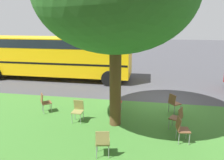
{
  "coord_description": "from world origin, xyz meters",
  "views": [
    {
      "loc": [
        0.54,
        10.5,
        3.93
      ],
      "look_at": [
        2.2,
        1.07,
        1.31
      ],
      "focal_mm": 34.48,
      "sensor_mm": 36.0,
      "label": 1
    }
  ],
  "objects_px": {
    "chair_5": "(116,101)",
    "chair_6": "(174,102)",
    "chair_4": "(78,109)",
    "school_bus": "(56,54)",
    "chair_2": "(181,128)",
    "chair_3": "(103,141)",
    "chair_0": "(45,101)",
    "chair_1": "(178,117)"
  },
  "relations": [
    {
      "from": "chair_4",
      "to": "chair_5",
      "type": "bearing_deg",
      "value": -139.22
    },
    {
      "from": "chair_5",
      "to": "chair_6",
      "type": "bearing_deg",
      "value": -172.95
    },
    {
      "from": "chair_6",
      "to": "school_bus",
      "type": "distance_m",
      "value": 9.08
    },
    {
      "from": "chair_6",
      "to": "chair_1",
      "type": "bearing_deg",
      "value": 89.64
    },
    {
      "from": "chair_1",
      "to": "chair_2",
      "type": "bearing_deg",
      "value": 91.24
    },
    {
      "from": "chair_4",
      "to": "chair_5",
      "type": "distance_m",
      "value": 1.82
    },
    {
      "from": "chair_4",
      "to": "chair_6",
      "type": "xyz_separation_m",
      "value": [
        -3.87,
        -1.5,
        0.0
      ]
    },
    {
      "from": "chair_5",
      "to": "chair_3",
      "type": "bearing_deg",
      "value": 91.81
    },
    {
      "from": "chair_3",
      "to": "chair_4",
      "type": "bearing_deg",
      "value": -55.34
    },
    {
      "from": "chair_0",
      "to": "school_bus",
      "type": "xyz_separation_m",
      "value": [
        1.96,
        -5.75,
        1.24
      ]
    },
    {
      "from": "chair_5",
      "to": "chair_6",
      "type": "distance_m",
      "value": 2.51
    },
    {
      "from": "chair_1",
      "to": "chair_5",
      "type": "bearing_deg",
      "value": -25.95
    },
    {
      "from": "chair_6",
      "to": "school_bus",
      "type": "xyz_separation_m",
      "value": [
        7.57,
        -4.86,
        1.24
      ]
    },
    {
      "from": "chair_5",
      "to": "school_bus",
      "type": "bearing_deg",
      "value": -45.48
    },
    {
      "from": "chair_2",
      "to": "chair_3",
      "type": "relative_size",
      "value": 1.0
    },
    {
      "from": "chair_6",
      "to": "chair_5",
      "type": "bearing_deg",
      "value": 7.05
    },
    {
      "from": "chair_3",
      "to": "school_bus",
      "type": "bearing_deg",
      "value": -58.62
    },
    {
      "from": "chair_0",
      "to": "chair_4",
      "type": "distance_m",
      "value": 1.85
    },
    {
      "from": "chair_4",
      "to": "chair_3",
      "type": "bearing_deg",
      "value": 124.66
    },
    {
      "from": "chair_2",
      "to": "school_bus",
      "type": "relative_size",
      "value": 0.08
    },
    {
      "from": "chair_0",
      "to": "chair_5",
      "type": "bearing_deg",
      "value": -169.43
    },
    {
      "from": "chair_3",
      "to": "chair_5",
      "type": "xyz_separation_m",
      "value": [
        0.11,
        -3.34,
        0.0
      ]
    },
    {
      "from": "chair_1",
      "to": "chair_6",
      "type": "bearing_deg",
      "value": -90.36
    },
    {
      "from": "chair_2",
      "to": "school_bus",
      "type": "distance_m",
      "value": 10.56
    },
    {
      "from": "chair_1",
      "to": "chair_2",
      "type": "xyz_separation_m",
      "value": [
        -0.02,
        0.87,
        0.0
      ]
    },
    {
      "from": "chair_0",
      "to": "chair_6",
      "type": "height_order",
      "value": "same"
    },
    {
      "from": "chair_0",
      "to": "chair_2",
      "type": "relative_size",
      "value": 1.0
    },
    {
      "from": "chair_3",
      "to": "chair_1",
      "type": "bearing_deg",
      "value": -138.14
    },
    {
      "from": "chair_1",
      "to": "chair_3",
      "type": "bearing_deg",
      "value": 41.86
    },
    {
      "from": "chair_4",
      "to": "school_bus",
      "type": "height_order",
      "value": "school_bus"
    },
    {
      "from": "chair_5",
      "to": "chair_6",
      "type": "relative_size",
      "value": 1.0
    },
    {
      "from": "chair_3",
      "to": "school_bus",
      "type": "distance_m",
      "value": 10.04
    },
    {
      "from": "chair_1",
      "to": "school_bus",
      "type": "bearing_deg",
      "value": -40.13
    },
    {
      "from": "chair_2",
      "to": "chair_6",
      "type": "height_order",
      "value": "same"
    },
    {
      "from": "chair_1",
      "to": "chair_4",
      "type": "distance_m",
      "value": 3.86
    },
    {
      "from": "school_bus",
      "to": "chair_4",
      "type": "bearing_deg",
      "value": 120.21
    },
    {
      "from": "chair_2",
      "to": "chair_6",
      "type": "distance_m",
      "value": 2.39
    },
    {
      "from": "chair_3",
      "to": "chair_6",
      "type": "distance_m",
      "value": 4.36
    },
    {
      "from": "chair_6",
      "to": "school_bus",
      "type": "bearing_deg",
      "value": -32.69
    },
    {
      "from": "chair_4",
      "to": "chair_6",
      "type": "bearing_deg",
      "value": -158.85
    },
    {
      "from": "chair_1",
      "to": "chair_3",
      "type": "relative_size",
      "value": 1.0
    },
    {
      "from": "chair_1",
      "to": "chair_2",
      "type": "relative_size",
      "value": 1.0
    }
  ]
}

